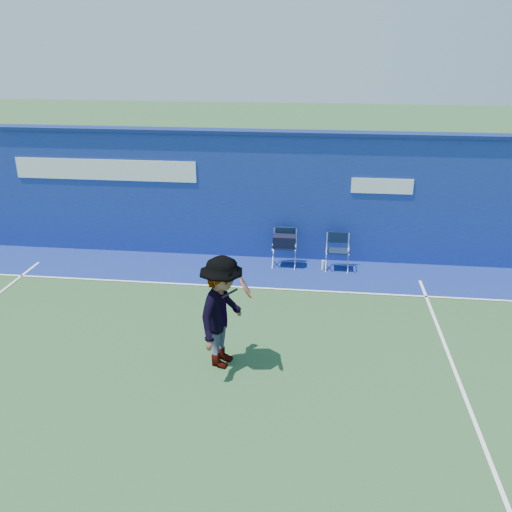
# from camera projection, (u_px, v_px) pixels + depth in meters

# --- Properties ---
(ground) EXTENTS (80.00, 80.00, 0.00)m
(ground) POSITION_uv_depth(u_px,v_px,m) (179.00, 368.00, 8.92)
(ground) COLOR #2B4E2A
(ground) RESTS_ON ground
(stadium_wall) EXTENTS (24.00, 0.50, 3.08)m
(stadium_wall) POSITION_uv_depth(u_px,v_px,m) (229.00, 194.00, 13.13)
(stadium_wall) COLOR navy
(stadium_wall) RESTS_ON ground
(out_of_bounds_strip) EXTENTS (24.00, 1.80, 0.01)m
(out_of_bounds_strip) POSITION_uv_depth(u_px,v_px,m) (223.00, 270.00, 12.69)
(out_of_bounds_strip) COLOR navy
(out_of_bounds_strip) RESTS_ON ground
(court_lines) EXTENTS (24.00, 12.00, 0.01)m
(court_lines) POSITION_uv_depth(u_px,v_px,m) (187.00, 348.00, 9.47)
(court_lines) COLOR white
(court_lines) RESTS_ON out_of_bounds_strip
(directors_chair_left) EXTENTS (0.53, 0.49, 0.89)m
(directors_chair_left) POSITION_uv_depth(u_px,v_px,m) (284.00, 251.00, 12.81)
(directors_chair_left) COLOR silver
(directors_chair_left) RESTS_ON ground
(directors_chair_right) EXTENTS (0.51, 0.45, 0.85)m
(directors_chair_right) POSITION_uv_depth(u_px,v_px,m) (337.00, 259.00, 12.65)
(directors_chair_right) COLOR silver
(directors_chair_right) RESTS_ON ground
(water_bottle) EXTENTS (0.07, 0.07, 0.23)m
(water_bottle) POSITION_uv_depth(u_px,v_px,m) (323.00, 265.00, 12.68)
(water_bottle) COLOR white
(water_bottle) RESTS_ON ground
(tennis_player) EXTENTS (1.04, 1.37, 1.91)m
(tennis_player) POSITION_uv_depth(u_px,v_px,m) (222.00, 312.00, 8.70)
(tennis_player) COLOR #EA4738
(tennis_player) RESTS_ON ground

